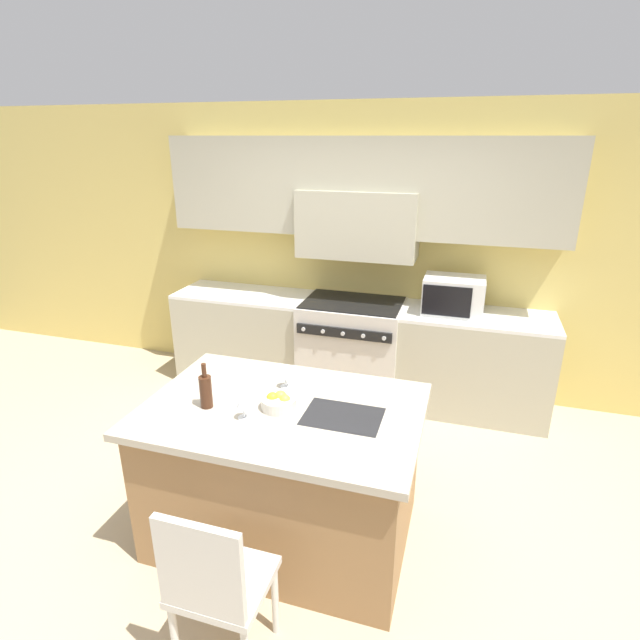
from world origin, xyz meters
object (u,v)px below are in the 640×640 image
object	(u,v)px
range_stove	(352,349)
wine_glass_far	(286,371)
microwave	(453,295)
wine_bottle	(206,391)
fruit_bowl	(279,402)
island_chair	(215,583)
wine_glass_near	(243,401)

from	to	relation	value
range_stove	wine_glass_far	world-z (taller)	wine_glass_far
microwave	wine_bottle	xyz separation A→B (m)	(-1.27, -2.06, -0.07)
range_stove	fruit_bowl	xyz separation A→B (m)	(0.03, -1.93, 0.48)
range_stove	wine_bottle	size ratio (longest dim) A/B	3.45
island_chair	wine_glass_far	distance (m)	1.25
range_stove	wine_glass_far	distance (m)	1.77
range_stove	microwave	size ratio (longest dim) A/B	1.85
microwave	fruit_bowl	world-z (taller)	microwave
wine_glass_near	wine_glass_far	bearing A→B (deg)	77.43
range_stove	wine_bottle	distance (m)	2.15
microwave	island_chair	bearing A→B (deg)	-106.31
wine_glass_near	fruit_bowl	bearing A→B (deg)	48.52
wine_bottle	island_chair	bearing A→B (deg)	-60.68
microwave	island_chair	size ratio (longest dim) A/B	0.54
range_stove	island_chair	xyz separation A→B (m)	(0.06, -2.83, 0.06)
island_chair	wine_bottle	size ratio (longest dim) A/B	3.43
island_chair	wine_bottle	bearing A→B (deg)	119.32
wine_bottle	fruit_bowl	world-z (taller)	wine_bottle
wine_glass_near	range_stove	bearing A→B (deg)	86.74
wine_glass_near	wine_glass_far	world-z (taller)	same
range_stove	wine_glass_far	xyz separation A→B (m)	(-0.03, -1.68, 0.55)
wine_bottle	fruit_bowl	distance (m)	0.43
wine_glass_far	fruit_bowl	distance (m)	0.27
range_stove	fruit_bowl	size ratio (longest dim) A/B	4.68
wine_bottle	wine_glass_near	distance (m)	0.27
wine_glass_near	fruit_bowl	xyz separation A→B (m)	(0.14, 0.16, -0.07)
microwave	wine_glass_far	bearing A→B (deg)	-118.44
microwave	range_stove	bearing A→B (deg)	-178.81
wine_glass_near	wine_glass_far	size ratio (longest dim) A/B	1.00
island_chair	fruit_bowl	xyz separation A→B (m)	(-0.03, 0.90, 0.42)
island_chair	wine_glass_far	size ratio (longest dim) A/B	5.88
wine_glass_far	island_chair	bearing A→B (deg)	-85.66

